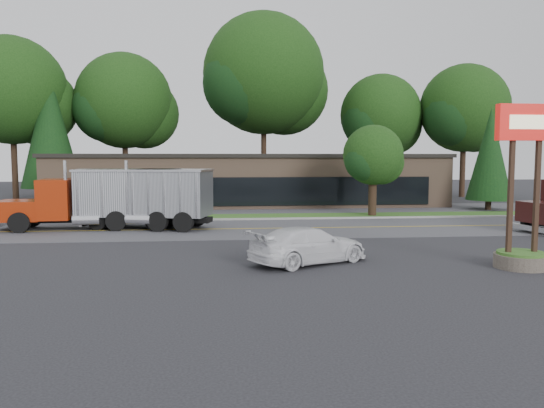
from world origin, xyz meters
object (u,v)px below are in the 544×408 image
(rally_car, at_px, (309,245))
(dump_truck_red, at_px, (104,197))
(dump_truck_blue, at_px, (156,197))
(bilo_sign, at_px, (523,213))

(rally_car, bearing_deg, dump_truck_red, 15.02)
(dump_truck_blue, bearing_deg, rally_car, 138.92)
(bilo_sign, bearing_deg, dump_truck_red, 144.73)
(dump_truck_blue, bearing_deg, dump_truck_red, 8.54)
(bilo_sign, relative_size, dump_truck_blue, 0.81)
(bilo_sign, distance_m, rally_car, 7.90)
(dump_truck_red, xyz_separation_m, rally_car, (9.87, -10.77, -1.11))
(dump_truck_blue, bearing_deg, bilo_sign, 155.68)
(bilo_sign, height_order, dump_truck_blue, bilo_sign)
(bilo_sign, distance_m, dump_truck_red, 21.43)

